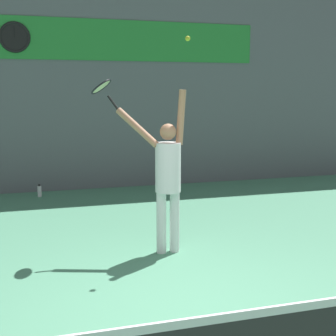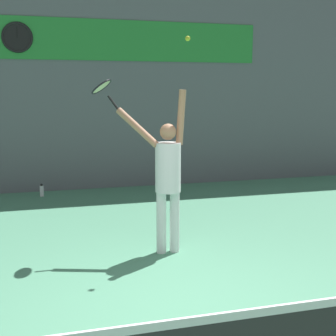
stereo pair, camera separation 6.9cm
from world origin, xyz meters
name	(u,v)px [view 2 (the right image)]	position (x,y,z in m)	size (l,w,h in m)	color
ground_plane	(190,323)	(0.00, 0.00, 0.00)	(18.00, 18.00, 0.00)	#4C8C6B
back_wall	(97,74)	(0.00, 6.44, 2.50)	(18.00, 0.10, 5.00)	slate
sponsor_banner	(97,40)	(0.00, 6.38, 3.22)	(7.22, 0.02, 0.86)	#288C38
scoreboard_clock	(17,37)	(-1.61, 6.36, 3.22)	(0.62, 0.06, 0.62)	black
tennis_player	(167,173)	(0.32, 1.95, 1.08)	(0.88, 0.57, 2.16)	white
tennis_racket	(103,88)	(-0.44, 2.39, 2.18)	(0.41, 0.41, 0.42)	black
tennis_ball	(188,38)	(0.57, 1.88, 2.79)	(0.06, 0.06, 0.06)	#CCDB2D
water_bottle	(42,191)	(-1.26, 5.89, 0.12)	(0.08, 0.08, 0.26)	silver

